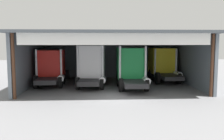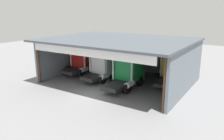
{
  "view_description": "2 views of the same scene",
  "coord_description": "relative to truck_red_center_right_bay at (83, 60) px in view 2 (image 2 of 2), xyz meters",
  "views": [
    {
      "loc": [
        -1.23,
        -17.45,
        3.92
      ],
      "look_at": [
        0.0,
        3.83,
        1.6
      ],
      "focal_mm": 40.45,
      "sensor_mm": 36.0,
      "label": 1
    },
    {
      "loc": [
        12.21,
        -15.2,
        7.56
      ],
      "look_at": [
        0.0,
        3.83,
        1.6
      ],
      "focal_mm": 35.8,
      "sensor_mm": 36.0,
      "label": 2
    }
  ],
  "objects": [
    {
      "name": "truck_green_left_bay",
      "position": [
        7.19,
        -1.59,
        0.1
      ],
      "size": [
        2.54,
        5.37,
        3.66
      ],
      "rotation": [
        0.0,
        0.0,
        -0.01
      ],
      "color": "#197F3D",
      "rests_on": "ground"
    },
    {
      "name": "truck_red_center_right_bay",
      "position": [
        0.0,
        0.0,
        0.0
      ],
      "size": [
        2.63,
        4.89,
        3.35
      ],
      "rotation": [
        0.0,
        0.0,
        0.04
      ],
      "color": "red",
      "rests_on": "ground"
    },
    {
      "name": "oil_drum",
      "position": [
        8.92,
        4.32,
        -1.25
      ],
      "size": [
        0.58,
        0.58,
        0.92
      ],
      "primitive_type": "cylinder",
      "color": "#197233",
      "rests_on": "ground"
    },
    {
      "name": "truck_white_right_bay",
      "position": [
        3.71,
        -0.86,
        0.21
      ],
      "size": [
        2.57,
        4.67,
        3.69
      ],
      "rotation": [
        0.0,
        0.0,
        -0.06
      ],
      "color": "white",
      "rests_on": "ground"
    },
    {
      "name": "tool_cart",
      "position": [
        0.75,
        3.98,
        -1.21
      ],
      "size": [
        0.9,
        0.6,
        1.0
      ],
      "primitive_type": "cube",
      "color": "black",
      "rests_on": "ground"
    },
    {
      "name": "truck_yellow_center_left_bay",
      "position": [
        10.85,
        1.79,
        0.02
      ],
      "size": [
        2.67,
        5.27,
        3.35
      ],
      "rotation": [
        0.0,
        0.0,
        0.05
      ],
      "color": "yellow",
      "rests_on": "ground"
    },
    {
      "name": "workshop_shed",
      "position": [
        5.48,
        0.49,
        1.71
      ],
      "size": [
        15.11,
        12.07,
        4.76
      ],
      "color": "slate",
      "rests_on": "ground"
    },
    {
      "name": "ground_plane",
      "position": [
        5.48,
        -5.7,
        -1.71
      ],
      "size": [
        80.0,
        80.0,
        0.0
      ],
      "primitive_type": "plane",
      "color": "slate",
      "rests_on": "ground"
    }
  ]
}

